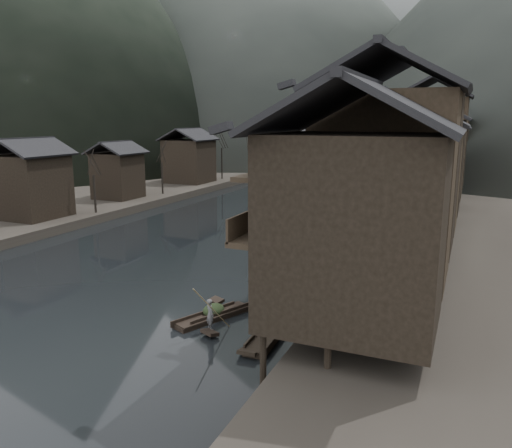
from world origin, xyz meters
The scene contains 13 objects.
water centered at (0.00, 0.00, 0.00)m, with size 300.00×300.00×0.00m, color black.
left_bank centered at (-35.00, 40.00, 0.60)m, with size 40.00×200.00×1.20m, color #2D2823.
stilt_houses centered at (17.28, 18.73, 8.74)m, with size 9.00×67.60×15.69m.
left_houses centered at (-20.50, 20.12, 5.66)m, with size 8.10×53.20×8.73m.
bare_trees centered at (-17.00, 21.96, 6.28)m, with size 3.84×72.40×7.68m.
moored_sampans centered at (12.18, 21.67, 0.20)m, with size 3.27×60.47×0.47m.
midriver_boats centered at (6.10, 42.43, 0.20)m, with size 3.69×20.07×0.45m.
stone_bridge centered at (0.00, 72.00, 5.11)m, with size 40.00×6.00×9.00m.
hills centered at (5.28, 166.36, 50.46)m, with size 320.00×380.00×109.96m.
hero_sampan centered at (8.77, -4.69, 0.20)m, with size 2.93×5.20×0.44m.
cargo_heap centered at (8.67, -4.46, 0.79)m, with size 1.16×1.52×0.70m, color black.
boatman centered at (9.51, -6.38, 1.28)m, with size 0.61×0.40×1.68m, color #5B5B5E.
bamboo_pole centered at (9.71, -6.38, 3.65)m, with size 0.06×0.06×4.05m, color #8C7A51.
Camera 1 is at (21.53, -28.16, 11.17)m, focal length 35.00 mm.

